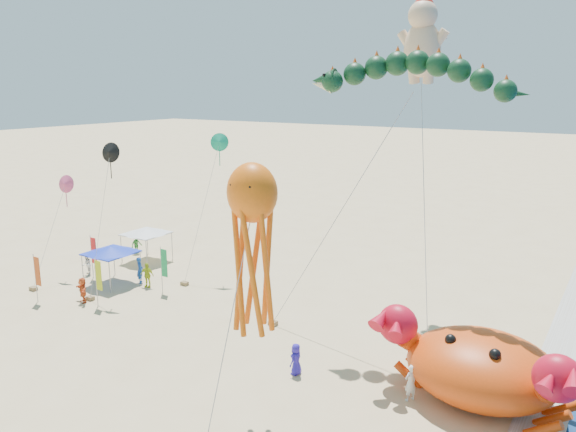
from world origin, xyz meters
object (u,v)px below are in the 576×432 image
(canopy_white, at_px, (146,231))
(dragon_kite, at_px, (411,82))
(cherub_kite, at_px, (422,39))
(crab_inflatable, at_px, (481,366))
(octopus_kite, at_px, (253,236))
(canopy_blue, at_px, (111,250))

(canopy_white, bearing_deg, dragon_kite, -7.92)
(cherub_kite, xyz_separation_m, canopy_white, (-20.40, -3.64, -13.84))
(crab_inflatable, xyz_separation_m, dragon_kite, (-5.19, 3.91, 12.05))
(dragon_kite, height_order, octopus_kite, dragon_kite)
(octopus_kite, xyz_separation_m, canopy_white, (-19.88, 13.23, -5.45))
(cherub_kite, bearing_deg, crab_inflatable, -56.43)
(cherub_kite, distance_m, canopy_white, 24.92)
(dragon_kite, distance_m, octopus_kite, 11.95)
(canopy_blue, distance_m, canopy_white, 5.37)
(cherub_kite, distance_m, canopy_blue, 24.76)
(cherub_kite, bearing_deg, canopy_white, -169.89)
(crab_inflatable, height_order, cherub_kite, cherub_kite)
(crab_inflatable, xyz_separation_m, canopy_blue, (-25.66, 1.95, 0.73))
(dragon_kite, bearing_deg, cherub_kite, 105.60)
(dragon_kite, relative_size, octopus_kite, 1.39)
(canopy_blue, height_order, canopy_white, same)
(dragon_kite, bearing_deg, octopus_kite, -103.33)
(crab_inflatable, bearing_deg, canopy_white, 165.67)
(dragon_kite, relative_size, cherub_kite, 0.80)
(cherub_kite, relative_size, octopus_kite, 1.73)
(dragon_kite, distance_m, cherub_kite, 7.44)
(crab_inflatable, distance_m, cherub_kite, 19.39)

